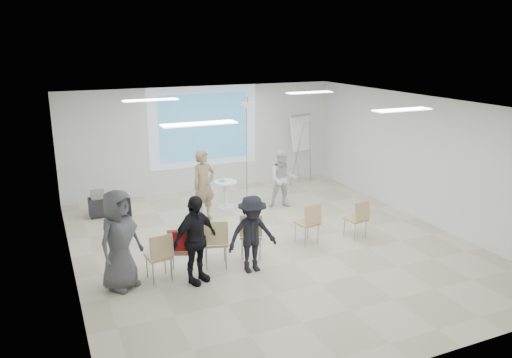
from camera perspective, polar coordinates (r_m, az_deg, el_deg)
name	(u,v)px	position (r m, az deg, el deg)	size (l,w,h in m)	color
floor	(271,246)	(10.86, 1.72, -7.66)	(8.00, 9.00, 0.10)	beige
ceiling	(272,102)	(10.05, 1.87, 8.79)	(8.00, 9.00, 0.10)	white
wall_back	(203,139)	(14.48, -6.04, 4.62)	(8.00, 0.10, 3.00)	silver
wall_left	(64,202)	(9.40, -21.08, -2.43)	(0.10, 9.00, 3.00)	silver
wall_right	(424,159)	(12.60, 18.66, 2.21)	(0.10, 9.00, 3.00)	silver
projection_halo	(204,127)	(14.35, -6.00, 5.94)	(3.20, 0.01, 2.30)	silver
projection_image	(204,127)	(14.34, -5.98, 5.94)	(2.60, 0.01, 1.90)	#388DBE
pedestal_table	(226,193)	(12.96, -3.48, -1.60)	(0.64, 0.64, 0.75)	white
player_left	(204,181)	(12.01, -6.01, -0.21)	(0.72, 0.49, 1.97)	#9C7F5F
player_right	(283,176)	(12.93, 3.09, 0.34)	(0.81, 0.65, 1.68)	white
controller_left	(207,165)	(12.21, -5.61, 1.58)	(0.04, 0.12, 0.04)	silver
controller_right	(273,164)	(13.00, 1.90, 1.76)	(0.04, 0.11, 0.04)	white
chair_far_left	(160,253)	(9.22, -10.93, -8.34)	(0.48, 0.51, 0.92)	tan
chair_left_mid	(180,247)	(9.37, -8.63, -7.73)	(0.58, 0.60, 0.95)	tan
chair_left_inner	(216,240)	(9.58, -4.64, -6.93)	(0.57, 0.60, 0.98)	tan
chair_center	(251,232)	(9.96, -0.56, -6.08)	(0.60, 0.62, 0.95)	tan
chair_right_inner	(309,220)	(10.69, 6.11, -4.72)	(0.49, 0.52, 0.92)	tan
chair_right_far	(358,217)	(11.15, 11.60, -4.22)	(0.47, 0.50, 0.88)	tan
red_jacket	(184,242)	(9.18, -8.24, -7.12)	(0.41, 0.09, 0.40)	maroon
laptop	(215,240)	(9.69, -4.70, -6.99)	(0.36, 0.26, 0.03)	black
audience_left	(195,234)	(8.94, -6.98, -6.21)	(1.09, 0.65, 1.87)	black
audience_mid	(252,229)	(9.32, -0.44, -5.76)	(1.10, 0.60, 1.69)	black
audience_outer	(119,234)	(8.98, -15.40, -6.08)	(0.99, 0.65, 2.02)	#505055
flipchart_easel	(301,133)	(14.99, 5.17, 5.26)	(0.89, 0.70, 2.12)	gray
av_cart	(98,205)	(12.96, -17.58, -2.80)	(0.46, 0.37, 0.67)	black
ceiling_projector	(248,110)	(11.48, -0.95, 7.84)	(0.30, 0.25, 3.00)	white
fluor_panel_nw	(151,100)	(11.31, -11.96, 8.82)	(1.20, 0.30, 0.02)	white
fluor_panel_ne	(310,92)	(12.75, 6.14, 9.80)	(1.20, 0.30, 0.02)	white
fluor_panel_sw	(199,124)	(7.95, -6.52, 6.29)	(1.20, 0.30, 0.02)	white
fluor_panel_se	(402,110)	(9.89, 16.35, 7.60)	(1.20, 0.30, 0.02)	white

